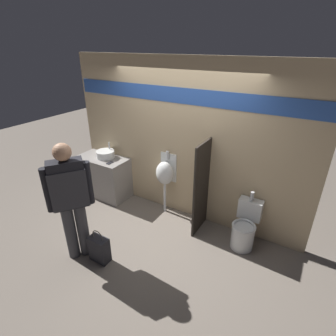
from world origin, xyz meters
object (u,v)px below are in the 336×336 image
cell_phone (110,163)px  toilet (245,228)px  sink_basin (105,154)px  shopping_bag (99,249)px  person_in_vest (70,195)px  urinal_near_counter (165,173)px

cell_phone → toilet: bearing=2.2°
sink_basin → shopping_bag: size_ratio=0.68×
toilet → person_in_vest: bearing=-144.0°
sink_basin → urinal_near_counter: bearing=3.7°
toilet → urinal_near_counter: bearing=174.4°
urinal_near_counter → shopping_bag: bearing=-95.6°
cell_phone → toilet: toilet is taller
cell_phone → toilet: (2.58, 0.10, -0.52)m
sink_basin → urinal_near_counter: (1.32, 0.09, -0.11)m
sink_basin → shopping_bag: (1.17, -1.46, -0.69)m
person_in_vest → shopping_bag: (0.34, 0.06, -0.82)m
urinal_near_counter → person_in_vest: person_in_vest is taller
sink_basin → person_in_vest: 1.74m
sink_basin → shopping_bag: 1.99m
cell_phone → urinal_near_counter: (1.06, 0.25, -0.04)m
urinal_near_counter → person_in_vest: (-0.49, -1.61, 0.23)m
cell_phone → shopping_bag: cell_phone is taller
cell_phone → toilet: size_ratio=0.16×
urinal_near_counter → person_in_vest: size_ratio=0.67×
person_in_vest → urinal_near_counter: bearing=18.8°
urinal_near_counter → toilet: (1.51, -0.15, -0.48)m
sink_basin → shopping_bag: sink_basin is taller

